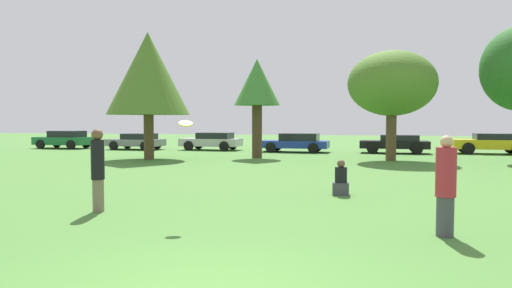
{
  "coord_description": "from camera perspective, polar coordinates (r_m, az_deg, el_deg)",
  "views": [
    {
      "loc": [
        1.59,
        -4.65,
        2.02
      ],
      "look_at": [
        -0.36,
        4.55,
        1.54
      ],
      "focal_mm": 31.85,
      "sensor_mm": 36.0,
      "label": 1
    }
  ],
  "objects": [
    {
      "name": "parked_car_grey",
      "position": [
        32.99,
        -14.76,
        0.37
      ],
      "size": [
        3.95,
        2.16,
        1.13
      ],
      "rotation": [
        0.0,
        0.0,
        3.08
      ],
      "color": "slate",
      "rests_on": "ground"
    },
    {
      "name": "tree_0",
      "position": [
        24.45,
        -13.4,
        8.56
      ],
      "size": [
        4.27,
        4.27,
        6.61
      ],
      "color": "brown",
      "rests_on": "ground"
    },
    {
      "name": "parked_car_blue",
      "position": [
        29.42,
        5.03,
        0.24
      ],
      "size": [
        4.47,
        2.2,
        1.22
      ],
      "rotation": [
        0.0,
        0.0,
        3.08
      ],
      "color": "#1E389E",
      "rests_on": "ground"
    },
    {
      "name": "person_catcher",
      "position": [
        8.57,
        22.72,
        -4.87
      ],
      "size": [
        0.35,
        0.35,
        1.77
      ],
      "rotation": [
        0.0,
        0.0,
        3.04
      ],
      "color": "#3F3F47",
      "rests_on": "ground"
    },
    {
      "name": "bystander_sitting",
      "position": [
        12.62,
        10.61,
        -4.54
      ],
      "size": [
        0.44,
        0.37,
        0.96
      ],
      "color": "#3F3F47",
      "rests_on": "ground"
    },
    {
      "name": "parked_car_silver",
      "position": [
        31.5,
        -5.55,
        0.41
      ],
      "size": [
        4.24,
        2.17,
        1.21
      ],
      "rotation": [
        0.0,
        0.0,
        3.08
      ],
      "color": "#B2B2B7",
      "rests_on": "ground"
    },
    {
      "name": "parked_car_black",
      "position": [
        29.56,
        17.1,
        0.11
      ],
      "size": [
        4.23,
        2.08,
        1.14
      ],
      "rotation": [
        0.0,
        0.0,
        3.08
      ],
      "color": "black",
      "rests_on": "ground"
    },
    {
      "name": "frisbee",
      "position": [
        9.21,
        -8.84,
        2.56
      ],
      "size": [
        0.29,
        0.27,
        0.16
      ],
      "color": "yellow"
    },
    {
      "name": "tree_1",
      "position": [
        24.86,
        0.13,
        7.46
      ],
      "size": [
        2.5,
        2.5,
        5.37
      ],
      "color": "#473323",
      "rests_on": "ground"
    },
    {
      "name": "tree_2",
      "position": [
        24.18,
        16.7,
        7.25
      ],
      "size": [
        4.43,
        4.43,
        5.57
      ],
      "color": "brown",
      "rests_on": "ground"
    },
    {
      "name": "parked_car_yellow",
      "position": [
        31.18,
        27.45,
        0.15
      ],
      "size": [
        4.45,
        2.13,
        1.25
      ],
      "rotation": [
        0.0,
        0.0,
        3.08
      ],
      "color": "gold",
      "rests_on": "ground"
    },
    {
      "name": "parked_car_green",
      "position": [
        36.07,
        -22.92,
        0.57
      ],
      "size": [
        4.25,
        2.12,
        1.29
      ],
      "rotation": [
        0.0,
        0.0,
        3.08
      ],
      "color": "#196633",
      "rests_on": "ground"
    },
    {
      "name": "person_thrower",
      "position": [
        10.65,
        -19.25,
        -2.92
      ],
      "size": [
        0.29,
        0.29,
        1.84
      ],
      "rotation": [
        0.0,
        0.0,
        -0.1
      ],
      "color": "#726651",
      "rests_on": "ground"
    }
  ]
}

